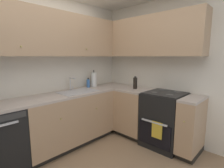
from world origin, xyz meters
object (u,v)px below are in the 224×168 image
object	(u,v)px
paper_towel_roll	(94,80)
oil_bottle	(135,83)
oven_range	(164,119)
soap_bottle	(88,83)

from	to	relation	value
paper_towel_roll	oil_bottle	xyz separation A→B (m)	(0.38, -0.74, -0.03)
oven_range	paper_towel_roll	size ratio (longest dim) A/B	3.07
soap_bottle	paper_towel_roll	bearing A→B (deg)	-8.79
oven_range	soap_bottle	xyz separation A→B (m)	(-0.53, 1.37, 0.53)
soap_bottle	paper_towel_roll	distance (m)	0.14
soap_bottle	oil_bottle	size ratio (longest dim) A/B	0.80
oil_bottle	soap_bottle	bearing A→B (deg)	123.64
oil_bottle	oven_range	bearing A→B (deg)	-88.25
soap_bottle	oil_bottle	bearing A→B (deg)	-56.36
paper_towel_roll	oil_bottle	world-z (taller)	paper_towel_roll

